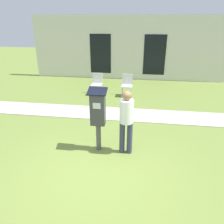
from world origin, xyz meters
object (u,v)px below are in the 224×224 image
object	(u,v)px
parking_meter	(98,112)
person_standing	(126,118)
outdoor_chair_left	(97,82)
outdoor_chair_middle	(127,83)

from	to	relation	value
parking_meter	person_standing	xyz separation A→B (m)	(0.68, -0.04, -0.09)
outdoor_chair_left	outdoor_chair_middle	xyz separation A→B (m)	(1.29, -0.02, 0.00)
person_standing	outdoor_chair_left	distance (m)	4.61
parking_meter	outdoor_chair_left	world-z (taller)	parking_meter
person_standing	outdoor_chair_middle	bearing A→B (deg)	125.44
outdoor_chair_middle	person_standing	bearing A→B (deg)	-84.40
outdoor_chair_left	person_standing	bearing A→B (deg)	-63.15
parking_meter	outdoor_chair_left	size ratio (longest dim) A/B	1.77
outdoor_chair_left	outdoor_chair_middle	world-z (taller)	same
person_standing	outdoor_chair_left	xyz separation A→B (m)	(-1.60, 4.30, -0.40)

